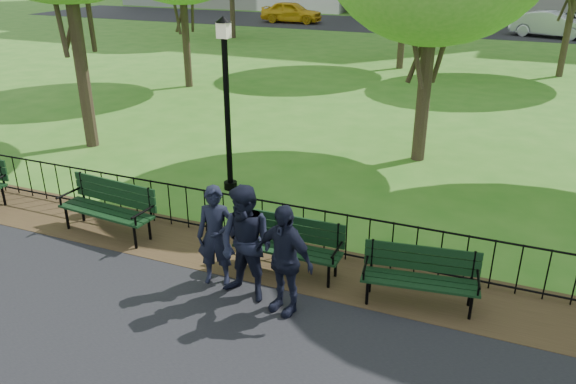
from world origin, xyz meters
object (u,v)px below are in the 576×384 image
at_px(lamppost, 227,100).
at_px(person_left, 216,236).
at_px(person_right, 284,259).
at_px(park_bench_main, 269,235).
at_px(park_bench_left_a, 109,202).
at_px(person_mid, 246,245).
at_px(sedan_silver, 552,24).
at_px(park_bench_right_a, 421,271).
at_px(taxi, 292,12).

distance_m(lamppost, person_left, 4.10).
relative_size(lamppost, person_right, 2.18).
distance_m(person_left, person_right, 1.34).
bearing_deg(lamppost, park_bench_main, -51.65).
relative_size(park_bench_left_a, lamppost, 0.53).
bearing_deg(person_mid, park_bench_left_a, 173.52).
bearing_deg(sedan_silver, person_mid, -172.60).
relative_size(park_bench_left_a, person_mid, 1.08).
height_order(lamppost, sedan_silver, lamppost).
bearing_deg(person_left, sedan_silver, 64.21).
height_order(park_bench_main, person_mid, person_mid).
xyz_separation_m(park_bench_main, park_bench_right_a, (2.54, -0.04, -0.07)).
bearing_deg(person_mid, park_bench_right_a, 29.53).
xyz_separation_m(lamppost, person_right, (2.95, -3.85, -1.19)).
height_order(person_mid, taxi, person_mid).
xyz_separation_m(taxi, sedan_silver, (17.58, -0.82, 0.02)).
bearing_deg(person_left, park_bench_main, 33.36).
height_order(park_bench_right_a, person_right, person_right).
xyz_separation_m(park_bench_main, person_left, (-0.60, -0.71, 0.22)).
height_order(lamppost, taxi, lamppost).
relative_size(person_right, taxi, 0.39).
bearing_deg(taxi, lamppost, -162.95).
relative_size(park_bench_right_a, lamppost, 0.47).
xyz_separation_m(lamppost, sedan_silver, (7.08, 28.73, -1.27)).
xyz_separation_m(person_left, taxi, (-12.14, 33.09, -0.08)).
height_order(park_bench_main, park_bench_left_a, park_bench_left_a).
height_order(park_bench_main, person_right, person_right).
xyz_separation_m(park_bench_right_a, person_right, (-1.84, -0.97, 0.31)).
bearing_deg(lamppost, person_left, -65.12).
relative_size(park_bench_main, person_left, 1.16).
relative_size(person_mid, taxi, 0.42).
height_order(person_right, sedan_silver, person_right).
relative_size(person_left, sedan_silver, 0.35).
xyz_separation_m(park_bench_right_a, person_mid, (-2.49, -0.89, 0.38)).
xyz_separation_m(park_bench_left_a, person_left, (2.74, -0.77, 0.21)).
bearing_deg(person_right, park_bench_right_a, 43.60).
xyz_separation_m(park_bench_right_a, person_left, (-3.14, -0.67, 0.29)).
relative_size(person_left, person_mid, 0.90).
bearing_deg(sedan_silver, lamppost, -178.07).
xyz_separation_m(person_left, person_right, (1.30, -0.30, 0.03)).
bearing_deg(person_mid, sedan_silver, 91.48).
distance_m(park_bench_main, park_bench_right_a, 2.54).
bearing_deg(sedan_silver, park_bench_main, -172.92).
distance_m(park_bench_main, park_bench_left_a, 3.34).
bearing_deg(sedan_silver, park_bench_right_a, -168.37).
bearing_deg(park_bench_right_a, park_bench_main, 171.22).
height_order(person_left, taxi, person_left).
bearing_deg(park_bench_right_a, lamppost, 141.04).
bearing_deg(park_bench_left_a, lamppost, 73.41).
xyz_separation_m(lamppost, person_left, (1.65, -3.55, -1.21)).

